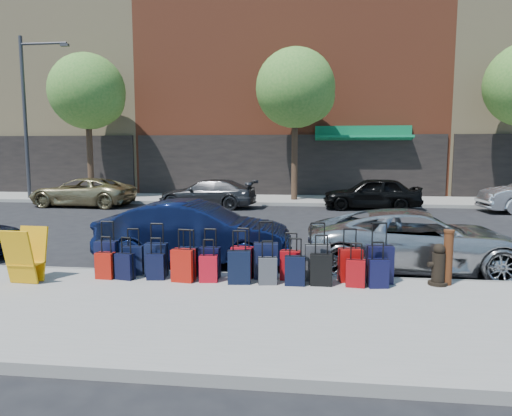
# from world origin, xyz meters

# --- Properties ---
(ground) EXTENTS (120.00, 120.00, 0.00)m
(ground) POSITION_xyz_m (0.00, 0.00, 0.00)
(ground) COLOR black
(ground) RESTS_ON ground
(sidewalk_near) EXTENTS (60.00, 4.00, 0.15)m
(sidewalk_near) POSITION_xyz_m (0.00, -6.50, 0.07)
(sidewalk_near) COLOR gray
(sidewalk_near) RESTS_ON ground
(sidewalk_far) EXTENTS (60.00, 4.00, 0.15)m
(sidewalk_far) POSITION_xyz_m (0.00, 10.00, 0.07)
(sidewalk_far) COLOR gray
(sidewalk_far) RESTS_ON ground
(curb_near) EXTENTS (60.00, 0.08, 0.15)m
(curb_near) POSITION_xyz_m (0.00, -4.48, 0.07)
(curb_near) COLOR gray
(curb_near) RESTS_ON ground
(curb_far) EXTENTS (60.00, 0.08, 0.15)m
(curb_far) POSITION_xyz_m (0.00, 7.98, 0.07)
(curb_far) COLOR gray
(curb_far) RESTS_ON ground
(building_left) EXTENTS (15.00, 12.12, 16.00)m
(building_left) POSITION_xyz_m (-16.00, 17.98, 7.98)
(building_left) COLOR tan
(building_left) RESTS_ON ground
(building_center) EXTENTS (17.00, 12.85, 20.00)m
(building_center) POSITION_xyz_m (0.00, 17.99, 9.98)
(building_center) COLOR brown
(building_center) RESTS_ON ground
(tree_left) EXTENTS (3.80, 3.80, 7.27)m
(tree_left) POSITION_xyz_m (-9.86, 9.50, 5.41)
(tree_left) COLOR black
(tree_left) RESTS_ON sidewalk_far
(tree_center) EXTENTS (3.80, 3.80, 7.27)m
(tree_center) POSITION_xyz_m (0.64, 9.50, 5.41)
(tree_center) COLOR black
(tree_center) RESTS_ON sidewalk_far
(streetlight) EXTENTS (2.59, 0.18, 8.00)m
(streetlight) POSITION_xyz_m (-12.80, 8.80, 4.66)
(streetlight) COLOR #333338
(streetlight) RESTS_ON sidewalk_far
(suitcase_front_0) EXTENTS (0.42, 0.24, 1.00)m
(suitcase_front_0) POSITION_xyz_m (-2.57, -4.78, 0.46)
(suitcase_front_0) COLOR black
(suitcase_front_0) RESTS_ON sidewalk_near
(suitcase_front_1) EXTENTS (0.39, 0.26, 0.88)m
(suitcase_front_1) POSITION_xyz_m (-2.03, -4.82, 0.43)
(suitcase_front_1) COLOR black
(suitcase_front_1) RESTS_ON sidewalk_near
(suitcase_front_2) EXTENTS (0.42, 0.24, 0.99)m
(suitcase_front_2) POSITION_xyz_m (-1.57, -4.85, 0.46)
(suitcase_front_2) COLOR black
(suitcase_front_2) RESTS_ON sidewalk_near
(suitcase_front_3) EXTENTS (0.39, 0.25, 0.88)m
(suitcase_front_3) POSITION_xyz_m (-0.98, -4.80, 0.43)
(suitcase_front_3) COLOR black
(suitcase_front_3) RESTS_ON sidewalk_near
(suitcase_front_4) EXTENTS (0.38, 0.21, 0.91)m
(suitcase_front_4) POSITION_xyz_m (-0.56, -4.83, 0.43)
(suitcase_front_4) COLOR black
(suitcase_front_4) RESTS_ON sidewalk_near
(suitcase_front_5) EXTENTS (0.42, 0.28, 0.93)m
(suitcase_front_5) POSITION_xyz_m (0.05, -4.81, 0.44)
(suitcase_front_5) COLOR #AA0A17
(suitcase_front_5) RESTS_ON sidewalk_near
(suitcase_front_6) EXTENTS (0.46, 0.28, 1.05)m
(suitcase_front_6) POSITION_xyz_m (0.48, -4.76, 0.48)
(suitcase_front_6) COLOR black
(suitcase_front_6) RESTS_ON sidewalk_near
(suitcase_front_7) EXTENTS (0.38, 0.24, 0.87)m
(suitcase_front_7) POSITION_xyz_m (0.94, -4.83, 0.42)
(suitcase_front_7) COLOR #A00A10
(suitcase_front_7) RESTS_ON sidewalk_near
(suitcase_front_8) EXTENTS (0.45, 0.27, 1.05)m
(suitcase_front_8) POSITION_xyz_m (1.42, -4.79, 0.48)
(suitcase_front_8) COLOR #37383C
(suitcase_front_8) RESTS_ON sidewalk_near
(suitcase_front_9) EXTENTS (0.43, 0.29, 0.96)m
(suitcase_front_9) POSITION_xyz_m (2.00, -4.81, 0.45)
(suitcase_front_9) COLOR #9B0B0A
(suitcase_front_9) RESTS_ON sidewalk_near
(suitcase_front_10) EXTENTS (0.48, 0.30, 1.08)m
(suitcase_front_10) POSITION_xyz_m (2.51, -4.85, 0.49)
(suitcase_front_10) COLOR black
(suitcase_front_10) RESTS_ON sidewalk_near
(suitcase_back_0) EXTENTS (0.34, 0.21, 0.78)m
(suitcase_back_0) POSITION_xyz_m (-2.44, -5.14, 0.39)
(suitcase_back_0) COLOR #A6150A
(suitcase_back_0) RESTS_ON sidewalk_near
(suitcase_back_1) EXTENTS (0.35, 0.25, 0.77)m
(suitcase_back_1) POSITION_xyz_m (-2.06, -5.14, 0.39)
(suitcase_back_1) COLOR black
(suitcase_back_1) RESTS_ON sidewalk_near
(suitcase_back_2) EXTENTS (0.34, 0.22, 0.77)m
(suitcase_back_2) POSITION_xyz_m (-1.50, -5.09, 0.39)
(suitcase_back_2) COLOR black
(suitcase_back_2) RESTS_ON sidewalk_near
(suitcase_back_3) EXTENTS (0.42, 0.28, 0.94)m
(suitcase_back_3) POSITION_xyz_m (-0.97, -5.16, 0.44)
(suitcase_back_3) COLOR #A8140A
(suitcase_back_3) RESTS_ON sidewalk_near
(suitcase_back_4) EXTENTS (0.34, 0.22, 0.77)m
(suitcase_back_4) POSITION_xyz_m (-0.51, -5.13, 0.39)
(suitcase_back_4) COLOR #B50B1A
(suitcase_back_4) RESTS_ON sidewalk_near
(suitcase_back_5) EXTENTS (0.42, 0.27, 0.94)m
(suitcase_back_5) POSITION_xyz_m (0.05, -5.16, 0.44)
(suitcase_back_5) COLOR black
(suitcase_back_5) RESTS_ON sidewalk_near
(suitcase_back_6) EXTENTS (0.35, 0.23, 0.77)m
(suitcase_back_6) POSITION_xyz_m (0.55, -5.15, 0.39)
(suitcase_back_6) COLOR #3F3F44
(suitcase_back_6) RESTS_ON sidewalk_near
(suitcase_back_7) EXTENTS (0.35, 0.20, 0.83)m
(suitcase_back_7) POSITION_xyz_m (1.03, -5.15, 0.41)
(suitcase_back_7) COLOR black
(suitcase_back_7) RESTS_ON sidewalk_near
(suitcase_back_8) EXTENTS (0.37, 0.22, 0.88)m
(suitcase_back_8) POSITION_xyz_m (1.48, -5.10, 0.43)
(suitcase_back_8) COLOR black
(suitcase_back_8) RESTS_ON sidewalk_near
(suitcase_back_9) EXTENTS (0.34, 0.23, 0.77)m
(suitcase_back_9) POSITION_xyz_m (2.07, -5.13, 0.39)
(suitcase_back_9) COLOR maroon
(suitcase_back_9) RESTS_ON sidewalk_near
(suitcase_back_10) EXTENTS (0.36, 0.24, 0.79)m
(suitcase_back_10) POSITION_xyz_m (2.45, -5.13, 0.40)
(suitcase_back_10) COLOR black
(suitcase_back_10) RESTS_ON sidewalk_near
(fire_hydrant) EXTENTS (0.38, 0.33, 0.73)m
(fire_hydrant) POSITION_xyz_m (3.51, -4.85, 0.49)
(fire_hydrant) COLOR black
(fire_hydrant) RESTS_ON sidewalk_near
(bollard) EXTENTS (0.18, 0.18, 0.97)m
(bollard) POSITION_xyz_m (3.67, -4.82, 0.65)
(bollard) COLOR #38190C
(bollard) RESTS_ON sidewalk_near
(display_rack) EXTENTS (0.58, 0.63, 0.97)m
(display_rack) POSITION_xyz_m (-3.72, -5.54, 0.63)
(display_rack) COLOR orange
(display_rack) RESTS_ON sidewalk_near
(car_near_1) EXTENTS (4.22, 1.50, 1.39)m
(car_near_1) POSITION_xyz_m (-1.23, -3.23, 0.69)
(car_near_1) COLOR #0D163A
(car_near_1) RESTS_ON ground
(car_near_2) EXTENTS (4.63, 2.26, 1.27)m
(car_near_2) POSITION_xyz_m (3.52, -3.24, 0.63)
(car_near_2) COLOR #ACAEB3
(car_near_2) RESTS_ON ground
(car_far_0) EXTENTS (4.81, 2.44, 1.30)m
(car_far_0) POSITION_xyz_m (-9.07, 6.75, 0.65)
(car_far_0) COLOR tan
(car_far_0) RESTS_ON ground
(car_far_1) EXTENTS (4.49, 2.11, 1.27)m
(car_far_1) POSITION_xyz_m (-3.26, 6.84, 0.63)
(car_far_1) COLOR #363638
(car_far_1) RESTS_ON ground
(car_far_2) EXTENTS (4.14, 1.72, 1.40)m
(car_far_2) POSITION_xyz_m (3.91, 7.09, 0.70)
(car_far_2) COLOR black
(car_far_2) RESTS_ON ground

